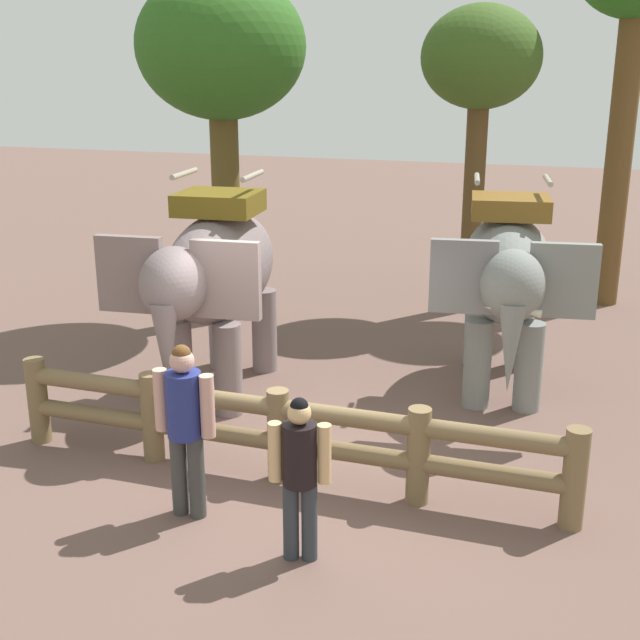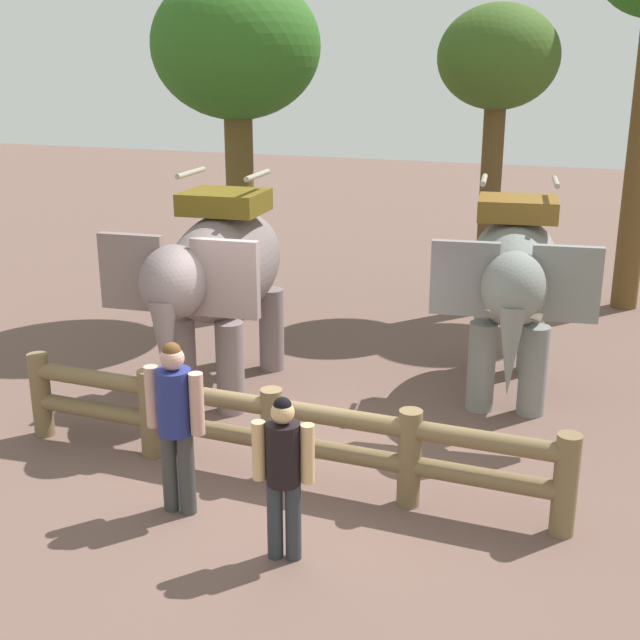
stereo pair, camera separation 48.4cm
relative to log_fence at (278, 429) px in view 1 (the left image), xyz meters
name	(u,v)px [view 1 (the left image)]	position (x,y,z in m)	size (l,w,h in m)	color
ground_plane	(284,473)	(0.00, 0.15, -0.60)	(60.00, 60.00, 0.00)	brown
log_fence	(278,429)	(0.00, 0.00, 0.00)	(6.38, 0.28, 1.05)	brown
elephant_near_left	(216,275)	(-1.64, 2.04, 1.09)	(2.00, 3.54, 3.01)	slate
elephant_center	(506,276)	(2.01, 3.33, 1.05)	(1.96, 3.47, 2.93)	gray
tourist_woman_in_black	(185,419)	(-0.60, -0.96, 0.45)	(0.64, 0.36, 1.81)	#393937
tourist_man_in_blue	(300,468)	(0.72, -1.35, 0.32)	(0.55, 0.37, 1.60)	#2C3138
tree_far_left	(221,54)	(-2.97, 5.36, 3.89)	(2.78, 2.78, 5.80)	brown
tree_far_right	(481,67)	(0.99, 7.27, 3.68)	(2.05, 2.05, 5.33)	brown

